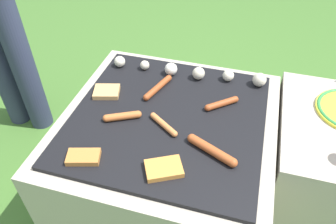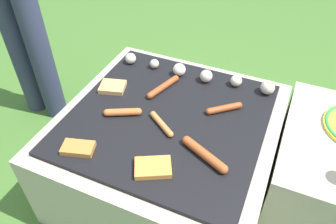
% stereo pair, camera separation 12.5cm
% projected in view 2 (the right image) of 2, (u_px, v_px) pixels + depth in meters
% --- Properties ---
extents(ground_plane, '(14.00, 14.00, 0.00)m').
position_uv_depth(ground_plane, '(168.00, 181.00, 1.54)').
color(ground_plane, '#3D6628').
extents(grill, '(0.83, 0.83, 0.41)m').
position_uv_depth(grill, '(168.00, 152.00, 1.40)').
color(grill, '#A89E8C').
rests_on(grill, ground_plane).
extents(sausage_front_center, '(0.13, 0.10, 0.02)m').
position_uv_depth(sausage_front_center, '(162.00, 124.00, 1.22)').
color(sausage_front_center, '#C6753D').
rests_on(sausage_front_center, grill).
extents(sausage_back_left, '(0.12, 0.11, 0.03)m').
position_uv_depth(sausage_back_left, '(224.00, 108.00, 1.28)').
color(sausage_back_left, '#93421E').
rests_on(sausage_back_left, grill).
extents(sausage_back_center, '(0.14, 0.08, 0.03)m').
position_uv_depth(sausage_back_center, '(123.00, 112.00, 1.26)').
color(sausage_back_center, '#B7602D').
rests_on(sausage_back_center, grill).
extents(sausage_front_left, '(0.19, 0.10, 0.03)m').
position_uv_depth(sausage_front_left, '(204.00, 154.00, 1.10)').
color(sausage_front_left, '#A34C23').
rests_on(sausage_front_left, grill).
extents(sausage_mid_right, '(0.08, 0.18, 0.03)m').
position_uv_depth(sausage_mid_right, '(163.00, 87.00, 1.38)').
color(sausage_mid_right, '#93421E').
rests_on(sausage_mid_right, grill).
extents(bread_slice_right, '(0.12, 0.11, 0.02)m').
position_uv_depth(bread_slice_right, '(113.00, 87.00, 1.39)').
color(bread_slice_right, tan).
rests_on(bread_slice_right, grill).
extents(bread_slice_left, '(0.14, 0.13, 0.02)m').
position_uv_depth(bread_slice_left, '(153.00, 167.00, 1.06)').
color(bread_slice_left, '#D18438').
rests_on(bread_slice_left, grill).
extents(bread_slice_center, '(0.12, 0.09, 0.02)m').
position_uv_depth(bread_slice_center, '(78.00, 148.00, 1.13)').
color(bread_slice_center, '#B27033').
rests_on(bread_slice_center, grill).
extents(mushroom_row, '(0.68, 0.08, 0.06)m').
position_uv_depth(mushroom_row, '(202.00, 74.00, 1.43)').
color(mushroom_row, beige).
rests_on(mushroom_row, grill).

